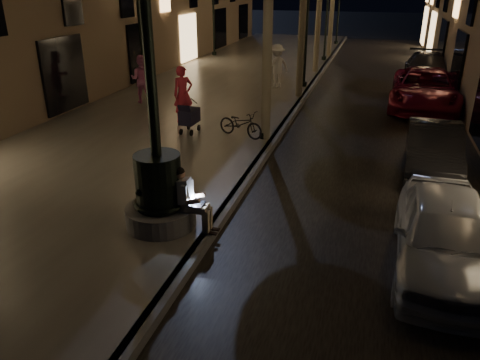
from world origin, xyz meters
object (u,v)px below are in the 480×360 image
(lamp_curb_c, at_px, (327,7))
(lamp_left_c, at_px, (213,5))
(lamp_curb_b, at_px, (307,17))
(pedestrian_pink, at_px, (142,79))
(car_rear, at_px, (426,69))
(fountain_lamppost, at_px, (158,178))
(car_second, at_px, (433,149))
(pedestrian_red, at_px, (183,94))
(pedestrian_white, at_px, (277,66))
(bicycle, at_px, (241,124))
(car_front, at_px, (445,235))
(stroller, at_px, (189,116))
(seated_man_laptop, at_px, (188,197))
(lamp_curb_d, at_px, (339,1))
(lamp_curb_a, at_px, (266,37))
(car_third, at_px, (425,89))
(lamp_left_b, at_px, (139,17))

(lamp_curb_c, xyz_separation_m, lamp_left_c, (-7.10, 0.00, 0.00))
(lamp_curb_b, bearing_deg, pedestrian_pink, -139.53)
(car_rear, relative_size, pedestrian_pink, 2.70)
(fountain_lamppost, relative_size, car_second, 1.35)
(pedestrian_red, distance_m, pedestrian_pink, 3.37)
(lamp_curb_b, xyz_separation_m, pedestrian_white, (-1.18, -0.58, -2.08))
(lamp_curb_b, xyz_separation_m, car_rear, (5.50, 3.00, -2.50))
(car_second, height_order, bicycle, car_second)
(pedestrian_pink, bearing_deg, car_front, 129.62)
(stroller, bearing_deg, seated_man_laptop, -66.06)
(fountain_lamppost, height_order, lamp_curb_d, fountain_lamppost)
(lamp_curb_d, bearing_deg, car_front, -81.25)
(car_rear, bearing_deg, pedestrian_white, -149.06)
(lamp_curb_a, bearing_deg, fountain_lamppost, -96.65)
(car_front, relative_size, car_third, 0.74)
(lamp_curb_b, relative_size, lamp_curb_c, 1.00)
(car_third, height_order, pedestrian_red, pedestrian_red)
(car_rear, relative_size, bicycle, 3.18)
(pedestrian_red, bearing_deg, car_front, -84.10)
(lamp_left_c, xyz_separation_m, pedestrian_red, (4.02, -14.98, -2.08))
(lamp_curb_b, bearing_deg, seated_man_laptop, -90.36)
(bicycle, bearing_deg, pedestrian_pink, 77.10)
(stroller, distance_m, pedestrian_white, 7.65)
(lamp_left_b, bearing_deg, stroller, -52.56)
(lamp_curb_c, relative_size, car_second, 1.25)
(lamp_curb_b, height_order, car_rear, lamp_curb_b)
(stroller, bearing_deg, bicycle, 4.91)
(car_third, bearing_deg, lamp_curb_d, 109.33)
(bicycle, bearing_deg, car_rear, -9.60)
(stroller, relative_size, car_front, 0.27)
(fountain_lamppost, relative_size, seated_man_laptop, 4.02)
(pedestrian_red, bearing_deg, car_rear, 6.90)
(lamp_left_b, xyz_separation_m, car_third, (12.18, 0.10, -2.47))
(bicycle, bearing_deg, car_second, -79.46)
(seated_man_laptop, relative_size, pedestrian_red, 0.68)
(seated_man_laptop, bearing_deg, lamp_curb_a, 89.15)
(seated_man_laptop, bearing_deg, lamp_curb_d, 89.83)
(lamp_curb_c, xyz_separation_m, stroller, (-2.42, -16.12, -2.49))
(lamp_left_c, distance_m, car_second, 20.88)
(car_second, bearing_deg, pedestrian_red, 169.01)
(lamp_curb_c, relative_size, car_rear, 0.95)
(pedestrian_white, bearing_deg, stroller, 35.99)
(stroller, relative_size, bicycle, 0.68)
(car_front, bearing_deg, pedestrian_pink, 141.07)
(stroller, xyz_separation_m, car_third, (7.49, 6.22, 0.02))
(car_front, bearing_deg, car_second, 89.40)
(seated_man_laptop, xyz_separation_m, lamp_curb_c, (0.09, 22.00, 2.35))
(lamp_curb_c, bearing_deg, car_second, -74.15)
(pedestrian_white, height_order, bicycle, pedestrian_white)
(seated_man_laptop, relative_size, lamp_curb_b, 0.27)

